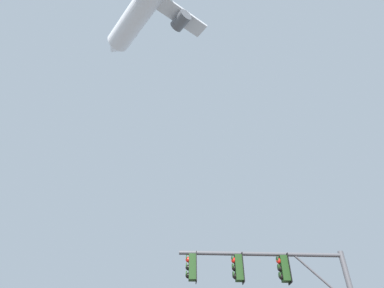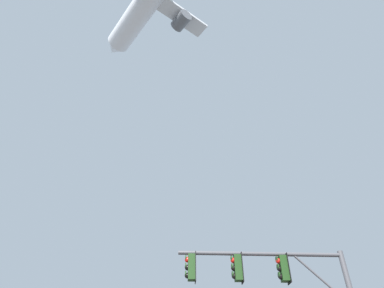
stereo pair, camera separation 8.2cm
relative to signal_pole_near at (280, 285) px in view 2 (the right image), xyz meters
name	(u,v)px [view 2 (the right image)]	position (x,y,z in m)	size (l,w,h in m)	color
signal_pole_near	(280,285)	(0.00, 0.00, 0.00)	(6.19, 0.48, 5.67)	#4C4C51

